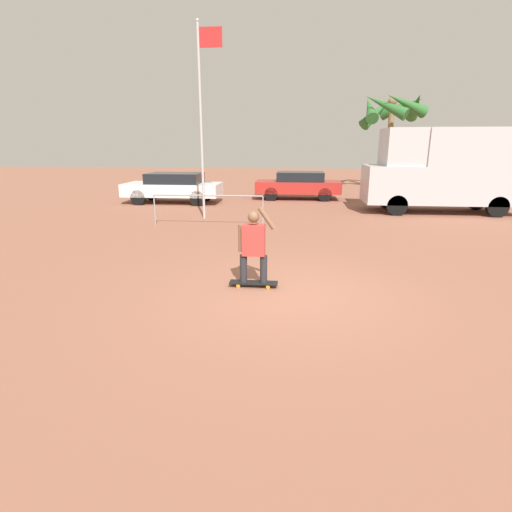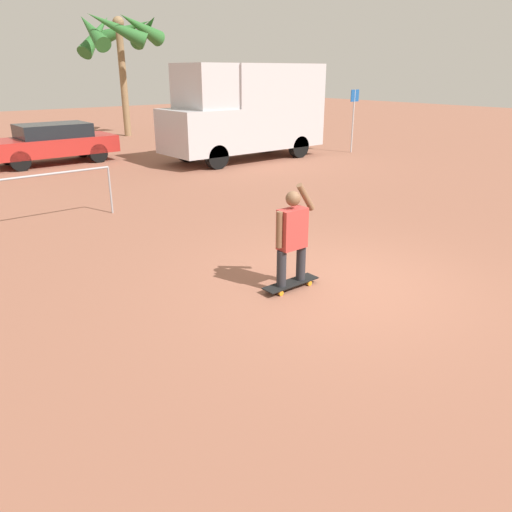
{
  "view_description": "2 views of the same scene",
  "coord_description": "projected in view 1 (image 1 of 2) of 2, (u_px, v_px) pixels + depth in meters",
  "views": [
    {
      "loc": [
        0.1,
        -6.93,
        2.68
      ],
      "look_at": [
        -0.67,
        0.55,
        0.57
      ],
      "focal_mm": 28.0,
      "sensor_mm": 36.0,
      "label": 1
    },
    {
      "loc": [
        -5.39,
        -4.61,
        3.06
      ],
      "look_at": [
        -1.06,
        0.73,
        0.49
      ],
      "focal_mm": 35.0,
      "sensor_mm": 36.0,
      "label": 2
    }
  ],
  "objects": [
    {
      "name": "ground_plane",
      "position": [
        289.0,
        295.0,
        7.37
      ],
      "size": [
        80.0,
        80.0,
        0.0
      ],
      "primitive_type": "plane",
      "color": "#935B47"
    },
    {
      "name": "parked_car_red",
      "position": [
        299.0,
        184.0,
        20.02
      ],
      "size": [
        4.2,
        1.74,
        1.35
      ],
      "color": "black",
      "rests_on": "ground_plane"
    },
    {
      "name": "skateboard",
      "position": [
        254.0,
        283.0,
        7.76
      ],
      "size": [
        0.94,
        0.25,
        0.09
      ],
      "color": "black",
      "rests_on": "ground_plane"
    },
    {
      "name": "flagpole",
      "position": [
        202.0,
        111.0,
        13.96
      ],
      "size": [
        0.88,
        0.12,
        6.7
      ],
      "color": "#B7B7BC",
      "rests_on": "ground_plane"
    },
    {
      "name": "plaza_railing_segment",
      "position": [
        208.0,
        200.0,
        13.17
      ],
      "size": [
        3.71,
        0.05,
        1.08
      ],
      "color": "#99999E",
      "rests_on": "ground_plane"
    },
    {
      "name": "camper_van",
      "position": [
        447.0,
        168.0,
        15.81
      ],
      "size": [
        5.98,
        2.15,
        3.29
      ],
      "color": "black",
      "rests_on": "ground_plane"
    },
    {
      "name": "parked_car_white",
      "position": [
        174.0,
        187.0,
        18.72
      ],
      "size": [
        4.46,
        1.93,
        1.39
      ],
      "color": "black",
      "rests_on": "ground_plane"
    },
    {
      "name": "person_skateboarder",
      "position": [
        253.0,
        243.0,
        7.55
      ],
      "size": [
        0.71,
        0.22,
        1.48
      ],
      "color": "#28282D",
      "rests_on": "skateboard"
    },
    {
      "name": "palm_tree_near_van",
      "position": [
        392.0,
        109.0,
        23.8
      ],
      "size": [
        4.06,
        4.26,
        5.76
      ],
      "color": "#8E704C",
      "rests_on": "ground_plane"
    }
  ]
}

